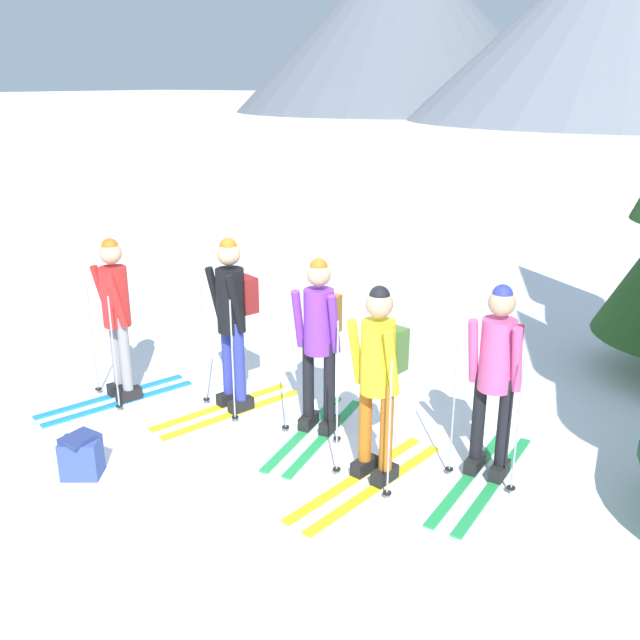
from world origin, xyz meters
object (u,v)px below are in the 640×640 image
object	(u,v)px
skier_in_pink	(496,372)
skier_in_yellow	(378,375)
skier_in_purple	(319,336)
backpack_on_snow_front	(81,456)
skier_in_black	(232,314)
skier_in_red	(116,313)

from	to	relation	value
skier_in_pink	skier_in_yellow	bearing A→B (deg)	-143.79
skier_in_yellow	skier_in_purple	bearing A→B (deg)	151.67
skier_in_yellow	backpack_on_snow_front	world-z (taller)	skier_in_yellow
skier_in_black	skier_in_pink	world-z (taller)	skier_in_black
skier_in_purple	skier_in_red	bearing A→B (deg)	-165.92
skier_in_pink	backpack_on_snow_front	xyz separation A→B (m)	(-2.92, -1.90, -0.77)
skier_in_black	backpack_on_snow_front	bearing A→B (deg)	-99.19
skier_in_red	skier_in_black	xyz separation A→B (m)	(1.16, 0.47, 0.07)
skier_in_yellow	skier_in_pink	size ratio (longest dim) A/B	1.02
skier_in_red	skier_in_pink	world-z (taller)	skier_in_red
skier_in_red	skier_in_pink	size ratio (longest dim) A/B	1.00
skier_in_red	backpack_on_snow_front	xyz separation A→B (m)	(0.88, -1.26, -0.77)
skier_in_red	skier_in_black	world-z (taller)	skier_in_black
skier_in_black	skier_in_yellow	size ratio (longest dim) A/B	1.01
skier_in_pink	skier_in_red	bearing A→B (deg)	-170.40
skier_in_purple	skier_in_yellow	size ratio (longest dim) A/B	0.97
skier_in_black	skier_in_yellow	distance (m)	1.90
skier_in_black	backpack_on_snow_front	distance (m)	1.94
backpack_on_snow_front	skier_in_red	bearing A→B (deg)	125.07
skier_in_purple	skier_in_black	bearing A→B (deg)	-175.87
skier_in_yellow	skier_in_pink	xyz separation A→B (m)	(0.78, 0.57, -0.00)
skier_in_purple	skier_in_yellow	world-z (taller)	skier_in_purple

